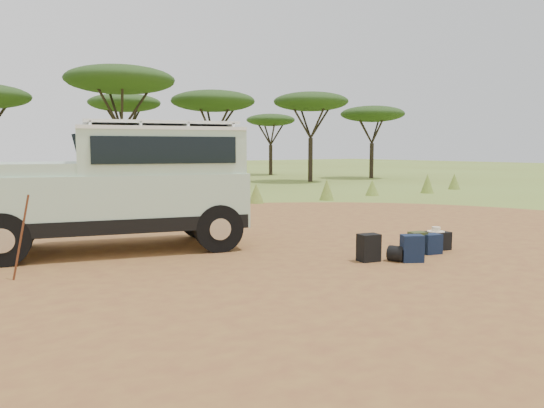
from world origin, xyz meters
TOP-DOWN VIEW (x-y plane):
  - ground at (0.00, 0.00)m, footprint 140.00×140.00m
  - dirt_clearing at (0.00, 0.00)m, footprint 23.00×23.00m
  - grass_fringe at (0.12, 8.67)m, footprint 36.60×1.60m
  - acacia_treeline at (0.75, 19.81)m, footprint 46.70×13.20m
  - safari_vehicle at (-1.30, 3.06)m, footprint 5.66×3.44m
  - walking_staff at (-3.51, 1.49)m, footprint 0.30×0.15m
  - backpack_black at (1.93, -0.70)m, footprint 0.42×0.34m
  - backpack_navy at (2.53, -1.19)m, footprint 0.47×0.43m
  - backpack_olive at (3.20, -0.77)m, footprint 0.37×0.30m
  - duffel_navy at (3.44, -0.92)m, footprint 0.41×0.35m
  - hard_case at (3.86, -0.69)m, footprint 0.58×0.46m
  - stuff_sack at (2.34, -1.00)m, footprint 0.37×0.37m
  - safari_hat at (3.86, -0.69)m, footprint 0.35×0.35m

SIDE VIEW (x-z plane):
  - ground at x=0.00m, z-range 0.00..0.00m
  - dirt_clearing at x=0.00m, z-range 0.00..0.01m
  - stuff_sack at x=2.34m, z-range 0.00..0.29m
  - hard_case at x=3.86m, z-range 0.00..0.37m
  - duffel_navy at x=3.44m, z-range 0.00..0.40m
  - backpack_olive at x=3.20m, z-range 0.00..0.44m
  - backpack_navy at x=2.53m, z-range 0.00..0.50m
  - backpack_black at x=1.93m, z-range 0.00..0.51m
  - grass_fringe at x=0.12m, z-range -0.05..0.85m
  - safari_hat at x=3.86m, z-range 0.36..0.46m
  - walking_staff at x=-3.51m, z-range 0.00..1.35m
  - safari_vehicle at x=-1.30m, z-range -0.04..2.55m
  - acacia_treeline at x=0.75m, z-range 1.74..8.00m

